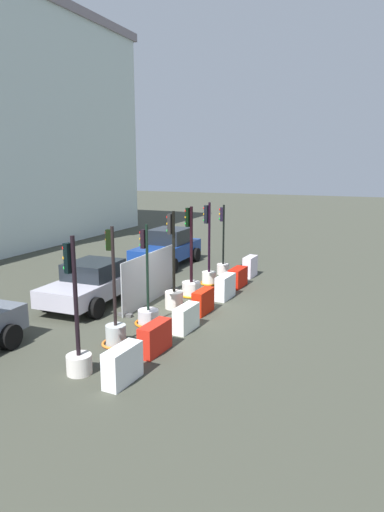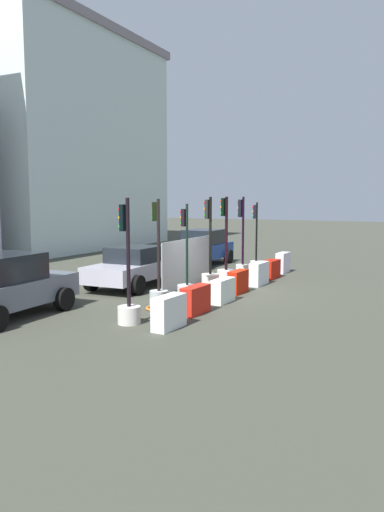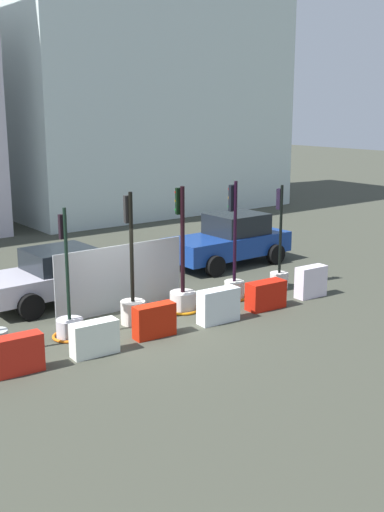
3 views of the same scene
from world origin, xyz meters
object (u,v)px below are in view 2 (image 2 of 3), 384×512
object	(u,v)px
traffic_light_3	(210,273)
construction_barrier_1	(196,300)
construction_barrier_0	(169,312)
car_silver_hatchback	(134,267)
traffic_light_0	(128,298)
traffic_light_5	(242,262)
construction_barrier_4	(259,274)
construction_barrier_5	(271,269)
construction_barrier_6	(283,263)
construction_barrier_2	(223,291)
car_grey_saloon	(4,286)
traffic_light_6	(256,257)
traffic_light_4	(226,270)
traffic_light_2	(187,286)
construction_barrier_3	(238,282)
car_blue_estate	(201,248)
traffic_light_1	(159,292)

from	to	relation	value
traffic_light_3	construction_barrier_1	world-z (taller)	traffic_light_3
construction_barrier_0	car_silver_hatchback	bearing A→B (deg)	41.07
traffic_light_0	traffic_light_5	world-z (taller)	traffic_light_5
construction_barrier_0	construction_barrier_4	xyz separation A→B (m)	(7.22, 0.01, 0.01)
construction_barrier_5	construction_barrier_6	xyz separation A→B (m)	(1.82, 0.00, 0.07)
traffic_light_0	construction_barrier_5	distance (m)	9.08
construction_barrier_2	car_grey_saloon	bearing A→B (deg)	133.64
traffic_light_6	car_silver_hatchback	size ratio (longest dim) A/B	0.71
traffic_light_3	construction_barrier_1	distance (m)	3.82
traffic_light_4	traffic_light_6	world-z (taller)	traffic_light_4
traffic_light_0	construction_barrier_4	xyz separation A→B (m)	(7.24, -1.21, -0.27)
traffic_light_2	construction_barrier_5	xyz separation A→B (m)	(5.33, -1.26, -0.05)
construction_barrier_4	car_grey_saloon	size ratio (longest dim) A/B	0.26
construction_barrier_3	car_silver_hatchback	distance (m)	4.09
construction_barrier_2	car_blue_estate	size ratio (longest dim) A/B	0.24
traffic_light_0	construction_barrier_0	size ratio (longest dim) A/B	2.99
construction_barrier_0	construction_barrier_2	xyz separation A→B (m)	(3.60, 0.01, -0.04)
construction_barrier_6	construction_barrier_3	bearing A→B (deg)	179.43
traffic_light_3	construction_barrier_4	distance (m)	2.22
traffic_light_2	construction_barrier_1	bearing A→B (deg)	-146.49
traffic_light_6	car_grey_saloon	bearing A→B (deg)	163.71
traffic_light_4	construction_barrier_0	size ratio (longest dim) A/B	3.03
traffic_light_3	construction_barrier_2	size ratio (longest dim) A/B	3.10
construction_barrier_0	car_blue_estate	xyz separation A→B (m)	(11.51, 4.55, 0.43)
construction_barrier_4	traffic_light_5	bearing A→B (deg)	38.13
traffic_light_4	car_blue_estate	world-z (taller)	traffic_light_4
traffic_light_2	construction_barrier_1	distance (m)	2.24
traffic_light_3	car_silver_hatchback	xyz separation A→B (m)	(-0.61, 2.90, 0.12)
traffic_light_4	traffic_light_5	distance (m)	1.86
construction_barrier_6	car_silver_hatchback	distance (m)	7.27
traffic_light_5	construction_barrier_6	world-z (taller)	traffic_light_5
traffic_light_1	car_blue_estate	xyz separation A→B (m)	(9.67, 3.17, 0.33)
construction_barrier_6	traffic_light_0	bearing A→B (deg)	173.98
construction_barrier_4	construction_barrier_6	xyz separation A→B (m)	(3.58, 0.07, 0.01)
construction_barrier_0	construction_barrier_4	bearing A→B (deg)	0.10
construction_barrier_2	construction_barrier_5	world-z (taller)	construction_barrier_2
traffic_light_2	construction_barrier_2	bearing A→B (deg)	-92.22
traffic_light_5	car_blue_estate	distance (m)	4.15
traffic_light_0	traffic_light_1	distance (m)	1.88
construction_barrier_1	car_grey_saloon	bearing A→B (deg)	120.36
traffic_light_2	traffic_light_3	distance (m)	1.77
traffic_light_4	traffic_light_3	bearing A→B (deg)	-178.55
traffic_light_6	construction_barrier_4	distance (m)	3.80
construction_barrier_4	construction_barrier_6	world-z (taller)	construction_barrier_6
traffic_light_5	construction_barrier_6	bearing A→B (deg)	-33.23
traffic_light_3	car_silver_hatchback	size ratio (longest dim) A/B	0.76
traffic_light_6	construction_barrier_6	size ratio (longest dim) A/B	3.23
traffic_light_4	construction_barrier_0	distance (m)	7.16
traffic_light_1	construction_barrier_1	bearing A→B (deg)	-92.42
construction_barrier_0	construction_barrier_2	distance (m)	3.60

